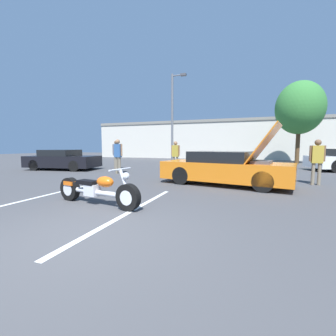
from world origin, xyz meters
name	(u,v)px	position (x,y,z in m)	size (l,w,h in m)	color
ground_plane	(83,236)	(0.00, 0.00, 0.00)	(80.00, 80.00, 0.00)	#474749
parking_stripe_foreground	(27,200)	(-3.10, 1.47, 0.00)	(0.12, 4.64, 0.01)	white
parking_stripe_middle	(131,211)	(0.04, 1.47, 0.00)	(0.12, 4.64, 0.01)	white
far_building	(227,138)	(0.00, 24.42, 2.34)	(32.00, 4.20, 4.40)	beige
light_pole	(173,115)	(-3.28, 14.35, 3.90)	(1.21, 0.28, 7.04)	slate
tree_background	(300,108)	(6.15, 17.93, 4.46)	(3.63, 3.63, 6.57)	brown
motorcycle	(96,190)	(-1.02, 1.68, 0.37)	(2.57, 0.82, 0.94)	black
show_car_hood_open	(225,168)	(1.64, 5.72, 0.62)	(4.88, 2.59, 2.19)	orange
parked_car_left_row	(63,160)	(-8.29, 7.94, 0.59)	(4.44, 2.52, 1.22)	black
spectator_near_motorcycle	(116,152)	(-5.24, 9.15, 1.07)	(0.52, 0.23, 1.78)	gray
spectator_by_show_car	(118,153)	(-3.94, 7.28, 1.07)	(0.52, 0.23, 1.78)	gray
spectator_midground	(317,158)	(4.81, 6.79, 1.00)	(0.52, 0.22, 1.68)	gray
spectator_far_lot	(175,153)	(-1.51, 9.47, 1.02)	(0.52, 0.23, 1.71)	gray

